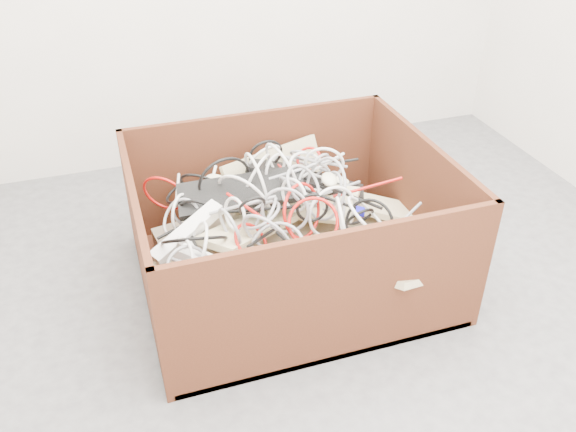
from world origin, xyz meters
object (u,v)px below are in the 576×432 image
object	(u,v)px
cardboard_box	(286,252)
power_strip_left	(187,232)
vga_plug	(359,211)
power_strip_right	(217,266)

from	to	relation	value
cardboard_box	power_strip_left	xyz separation A→B (m)	(-0.39, -0.05, 0.22)
power_strip_left	cardboard_box	bearing A→B (deg)	-22.19
vga_plug	cardboard_box	bearing A→B (deg)	-174.46
cardboard_box	vga_plug	distance (m)	0.35
power_strip_left	power_strip_right	distance (m)	0.21
power_strip_right	vga_plug	xyz separation A→B (m)	(0.60, 0.15, 0.01)
cardboard_box	vga_plug	world-z (taller)	cardboard_box
power_strip_right	power_strip_left	bearing A→B (deg)	147.44
power_strip_left	power_strip_right	xyz separation A→B (m)	(0.06, -0.20, -0.02)
power_strip_left	power_strip_right	size ratio (longest dim) A/B	1.10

